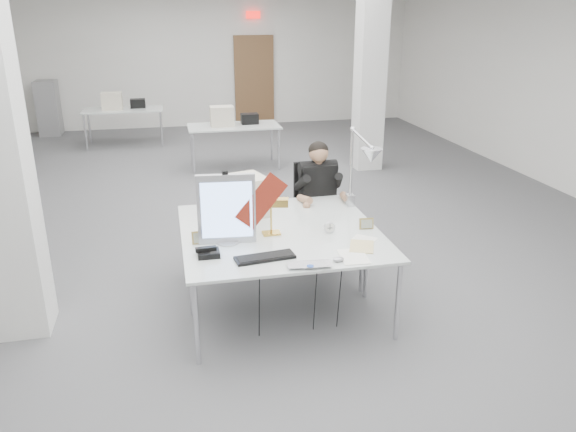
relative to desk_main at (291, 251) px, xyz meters
name	(u,v)px	position (x,y,z in m)	size (l,w,h in m)	color
room_shell	(247,94)	(0.04, 2.63, 0.95)	(10.04, 14.04, 3.24)	#505153
desk_main	(291,251)	(0.00, 0.00, 0.00)	(1.80, 0.90, 0.03)	silver
desk_second	(271,215)	(0.00, 0.90, 0.00)	(1.80, 0.90, 0.03)	silver
bg_desk_a	(234,126)	(0.20, 5.50, 0.00)	(1.60, 0.80, 0.03)	silver
bg_desk_b	(123,110)	(-1.80, 7.70, 0.00)	(1.60, 0.80, 0.03)	silver
filing_cabinet	(49,108)	(-3.50, 9.15, -0.14)	(0.45, 0.55, 1.20)	gray
office_chair	(316,215)	(0.63, 1.48, -0.25)	(0.48, 0.48, 0.98)	black
seated_person	(318,181)	(0.63, 1.43, 0.16)	(0.45, 0.56, 0.84)	black
monitor	(226,209)	(-0.50, 0.27, 0.32)	(0.50, 0.05, 0.62)	#A9A9AE
pennant	(262,201)	(-0.20, 0.23, 0.38)	(0.49, 0.01, 0.20)	maroon
keyboard	(265,257)	(-0.25, -0.14, 0.02)	(0.49, 0.16, 0.02)	black
laptop	(310,268)	(0.07, -0.41, 0.03)	(0.35, 0.23, 0.03)	#ADADB2
mouse	(338,259)	(0.33, -0.32, 0.03)	(0.10, 0.06, 0.04)	#A2A1A6
bankers_lamp	(271,217)	(-0.10, 0.38, 0.18)	(0.29, 0.12, 0.33)	gold
desk_phone	(209,253)	(-0.69, 0.02, 0.04)	(0.18, 0.16, 0.05)	black
picture_frame_left	(200,237)	(-0.74, 0.30, 0.07)	(0.14, 0.01, 0.11)	#A58A47
picture_frame_right	(366,224)	(0.79, 0.32, 0.07)	(0.13, 0.01, 0.11)	olive
desk_clock	(329,227)	(0.43, 0.30, 0.06)	(0.10, 0.10, 0.03)	silver
paper_stack_a	(353,256)	(0.48, -0.26, 0.02)	(0.22, 0.32, 0.01)	white
paper_stack_b	(362,247)	(0.61, -0.08, 0.02)	(0.20, 0.28, 0.01)	#D2BD7D
paper_stack_c	(365,239)	(0.69, 0.08, 0.02)	(0.20, 0.14, 0.01)	white
beige_monitor	(244,196)	(-0.27, 0.93, 0.21)	(0.41, 0.39, 0.39)	beige
architect_lamp	(360,169)	(0.85, 0.73, 0.47)	(0.25, 0.72, 0.92)	silver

